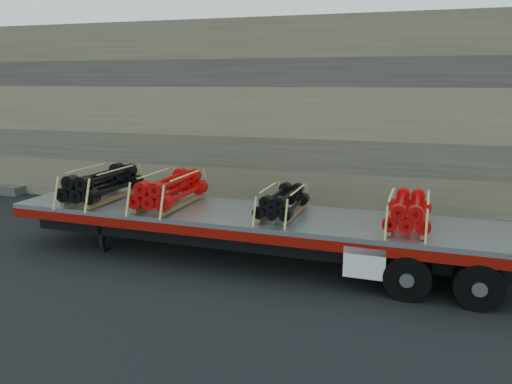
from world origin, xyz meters
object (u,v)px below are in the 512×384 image
at_px(trailer, 252,237).
at_px(bundle_midrear, 282,203).
at_px(bundle_front, 102,185).
at_px(bundle_midfront, 170,191).
at_px(bundle_rear, 408,212).

height_order(trailer, bundle_midrear, bundle_midrear).
height_order(trailer, bundle_front, bundle_front).
xyz_separation_m(bundle_front, bundle_midfront, (2.25, -0.09, -0.01)).
xyz_separation_m(trailer, bundle_front, (-4.70, 0.19, 1.13)).
relative_size(bundle_front, bundle_midfront, 1.03).
distance_m(trailer, bundle_front, 4.84).
xyz_separation_m(bundle_midrear, bundle_rear, (3.15, -0.13, 0.02)).
bearing_deg(bundle_midrear, bundle_midfront, 180.00).
bearing_deg(bundle_midrear, bundle_rear, -0.00).
relative_size(bundle_front, bundle_midrear, 1.28).
distance_m(bundle_front, bundle_rear, 8.70).
height_order(trailer, bundle_midfront, bundle_midfront).
height_order(bundle_front, bundle_rear, bundle_front).
relative_size(trailer, bundle_midrear, 7.00).
relative_size(bundle_midfront, bundle_midrear, 1.25).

